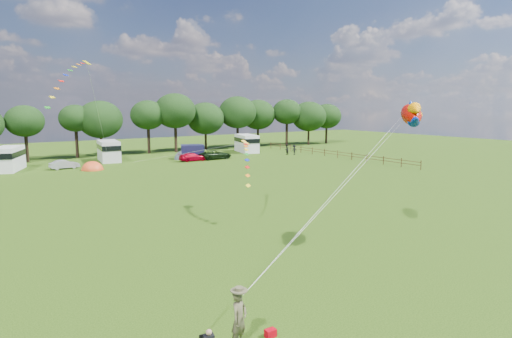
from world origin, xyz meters
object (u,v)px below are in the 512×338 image
campervan_b (8,158)px  fish_kite (412,114)px  campervan_c (109,150)px  tent_orange (93,170)px  car_d (216,155)px  walker_a (286,150)px  walker_b (294,150)px  tent_greyblue (186,159)px  kite_flyer (239,319)px  car_b (64,164)px  car_c (193,157)px  campervan_d (247,143)px

campervan_b → fish_kite: 49.62m
campervan_c → tent_orange: 8.94m
car_d → tent_orange: 18.41m
walker_a → walker_b: bearing=119.4°
tent_greyblue → kite_flyer: size_ratio=2.00×
campervan_c → tent_greyblue: campervan_c is taller
car_b → walker_a: walker_a is taller
car_b → car_c: bearing=-104.0°
fish_kite → walker_b: fish_kite is taller
campervan_b → car_d: bearing=-79.7°
car_c → car_d: bearing=-86.5°
walker_b → car_b: bearing=-8.8°
kite_flyer → car_b: bearing=60.1°
fish_kite → car_c: bearing=34.9°
walker_a → fish_kite: bearing=41.5°
walker_a → campervan_d: bearing=-85.5°
campervan_c → campervan_d: size_ratio=0.96×
car_b → campervan_b: size_ratio=0.50×
car_b → campervan_b: campervan_b is taller
tent_greyblue → walker_b: (17.35, -4.89, 0.81)m
campervan_b → campervan_c: 13.32m
car_c → tent_orange: 14.53m
tent_orange → fish_kite: fish_kite is taller
campervan_d → walker_b: 9.17m
car_c → campervan_c: size_ratio=0.62×
car_b → walker_a: size_ratio=1.94×
car_d → walker_b: (13.72, -2.11, 0.14)m
car_b → campervan_c: (6.97, 4.86, 1.03)m
car_c → tent_greyblue: size_ratio=0.99×
kite_flyer → campervan_d: bearing=30.7°
car_c → fish_kite: (-5.20, -41.45, 7.06)m
car_b → car_c: 17.42m
car_c → campervan_d: campervan_d is taller
car_d → walker_b: size_ratio=3.05×
car_c → kite_flyer: size_ratio=1.98×
campervan_c → tent_greyblue: size_ratio=1.61×
car_d → tent_greyblue: 4.63m
walker_b → tent_orange: bearing=-4.3°
tent_orange → walker_a: (31.10, -0.24, 0.84)m
car_d → walker_a: bearing=-95.5°
fish_kite → walker_a: fish_kite is taller
campervan_d → walker_b: bearing=-138.4°
car_b → fish_kite: 45.62m
campervan_c → campervan_d: campervan_d is taller
car_b → car_c: (17.31, -1.97, 0.01)m
car_c → car_b: bearing=85.5°
campervan_c → kite_flyer: 53.60m
car_c → walker_b: size_ratio=2.39×
fish_kite → walker_a: size_ratio=1.77×
car_c → campervan_c: campervan_c is taller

